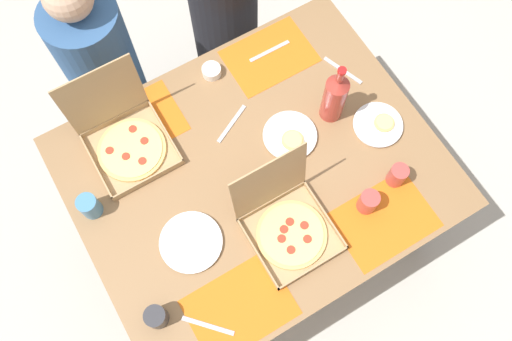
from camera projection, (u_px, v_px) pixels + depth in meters
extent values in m
plane|color=beige|center=(256.00, 222.00, 2.75)|extent=(6.00, 6.00, 0.00)
cylinder|color=#3F3328|center=(435.00, 225.00, 2.37)|extent=(0.07, 0.07, 0.72)
cylinder|color=#3F3328|center=(83.00, 178.00, 2.45)|extent=(0.07, 0.07, 0.72)
cylinder|color=#3F3328|center=(313.00, 58.00, 2.68)|extent=(0.07, 0.07, 0.72)
cube|color=#936D47|center=(256.00, 172.00, 2.06)|extent=(1.38, 1.13, 0.03)
cube|color=orange|center=(240.00, 307.00, 1.86)|extent=(0.36, 0.26, 0.00)
cube|color=orange|center=(384.00, 220.00, 1.98)|extent=(0.36, 0.26, 0.00)
cube|color=orange|center=(136.00, 124.00, 2.12)|extent=(0.36, 0.26, 0.00)
cube|color=orange|center=(270.00, 56.00, 2.23)|extent=(0.36, 0.26, 0.00)
cube|color=tan|center=(132.00, 151.00, 2.07)|extent=(0.30, 0.30, 0.01)
cube|color=tan|center=(96.00, 167.00, 2.03)|extent=(0.01, 0.30, 0.03)
cube|color=tan|center=(166.00, 131.00, 2.08)|extent=(0.01, 0.30, 0.03)
cube|color=tan|center=(149.00, 180.00, 2.01)|extent=(0.30, 0.01, 0.03)
cube|color=tan|center=(115.00, 119.00, 2.10)|extent=(0.30, 0.01, 0.03)
cylinder|color=#E0B76B|center=(132.00, 150.00, 2.06)|extent=(0.27, 0.27, 0.01)
cylinder|color=#EFD67F|center=(132.00, 149.00, 2.06)|extent=(0.24, 0.24, 0.00)
cylinder|color=red|center=(144.00, 141.00, 2.07)|extent=(0.03, 0.03, 0.00)
cylinder|color=red|center=(133.00, 129.00, 2.08)|extent=(0.03, 0.03, 0.00)
cylinder|color=red|center=(110.00, 150.00, 2.05)|extent=(0.03, 0.03, 0.00)
cylinder|color=red|center=(126.00, 156.00, 2.04)|extent=(0.03, 0.03, 0.00)
cylinder|color=red|center=(142.00, 161.00, 2.04)|extent=(0.03, 0.03, 0.00)
cube|color=tan|center=(102.00, 96.00, 1.95)|extent=(0.30, 0.02, 0.30)
cube|color=tan|center=(291.00, 235.00, 1.95)|extent=(0.30, 0.30, 0.01)
cube|color=tan|center=(258.00, 254.00, 1.91)|extent=(0.01, 0.30, 0.03)
cube|color=tan|center=(325.00, 215.00, 1.96)|extent=(0.01, 0.30, 0.03)
cube|color=tan|center=(313.00, 268.00, 1.89)|extent=(0.30, 0.01, 0.03)
cube|color=tan|center=(271.00, 201.00, 1.98)|extent=(0.30, 0.01, 0.03)
cylinder|color=#E0B76B|center=(292.00, 235.00, 1.94)|extent=(0.26, 0.26, 0.01)
cylinder|color=#EFD67F|center=(292.00, 234.00, 1.94)|extent=(0.23, 0.23, 0.00)
cylinder|color=red|center=(304.00, 225.00, 1.95)|extent=(0.03, 0.03, 0.00)
cylinder|color=red|center=(290.00, 222.00, 1.95)|extent=(0.03, 0.03, 0.00)
cylinder|color=red|center=(284.00, 229.00, 1.94)|extent=(0.03, 0.03, 0.00)
cylinder|color=red|center=(282.00, 239.00, 1.93)|extent=(0.03, 0.03, 0.00)
cylinder|color=red|center=(291.00, 250.00, 1.91)|extent=(0.03, 0.03, 0.00)
cylinder|color=red|center=(307.00, 239.00, 1.93)|extent=(0.03, 0.03, 0.00)
cube|color=tan|center=(270.00, 183.00, 1.83)|extent=(0.30, 0.04, 0.30)
cylinder|color=white|center=(378.00, 125.00, 2.11)|extent=(0.19, 0.19, 0.01)
cylinder|color=white|center=(378.00, 125.00, 2.10)|extent=(0.20, 0.20, 0.01)
cylinder|color=#E0B76B|center=(384.00, 123.00, 2.10)|extent=(0.08, 0.08, 0.01)
cylinder|color=#EFD67F|center=(385.00, 122.00, 2.09)|extent=(0.07, 0.07, 0.00)
cylinder|color=white|center=(191.00, 242.00, 1.94)|extent=(0.22, 0.22, 0.01)
cylinder|color=white|center=(191.00, 242.00, 1.93)|extent=(0.23, 0.23, 0.01)
cylinder|color=white|center=(290.00, 136.00, 2.09)|extent=(0.21, 0.21, 0.01)
cylinder|color=white|center=(290.00, 135.00, 2.08)|extent=(0.21, 0.21, 0.01)
cylinder|color=#E0B76B|center=(293.00, 140.00, 2.07)|extent=(0.09, 0.09, 0.01)
cylinder|color=#EFD67F|center=(293.00, 140.00, 2.06)|extent=(0.07, 0.07, 0.00)
cylinder|color=#B2382D|center=(334.00, 99.00, 2.03)|extent=(0.09, 0.09, 0.22)
cone|color=#B2382D|center=(339.00, 82.00, 1.91)|extent=(0.09, 0.09, 0.04)
cylinder|color=#B2382D|center=(341.00, 76.00, 1.87)|extent=(0.03, 0.03, 0.06)
cylinder|color=red|center=(342.00, 71.00, 1.84)|extent=(0.03, 0.03, 0.01)
cylinder|color=#333338|center=(156.00, 317.00, 1.81)|extent=(0.08, 0.08, 0.09)
cylinder|color=teal|center=(90.00, 206.00, 1.94)|extent=(0.08, 0.08, 0.10)
cylinder|color=#BF4742|center=(397.00, 175.00, 1.99)|extent=(0.07, 0.07, 0.10)
cylinder|color=#BF4742|center=(368.00, 202.00, 1.95)|extent=(0.07, 0.07, 0.10)
cylinder|color=white|center=(212.00, 71.00, 2.18)|extent=(0.08, 0.08, 0.04)
cube|color=#B7B7BC|center=(208.00, 326.00, 1.84)|extent=(0.14, 0.15, 0.00)
cube|color=#B7B7BC|center=(232.00, 124.00, 2.11)|extent=(0.18, 0.10, 0.00)
cube|color=#B7B7BC|center=(343.00, 70.00, 2.20)|extent=(0.08, 0.18, 0.00)
cube|color=#B7B7BC|center=(270.00, 51.00, 2.23)|extent=(0.19, 0.02, 0.00)
cylinder|color=#33598C|center=(109.00, 80.00, 2.48)|extent=(0.32, 0.32, 0.99)
cylinder|color=black|center=(225.00, 23.00, 2.59)|extent=(0.32, 0.32, 1.00)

